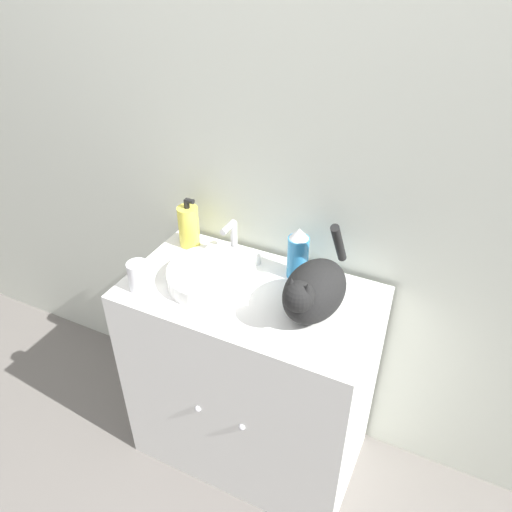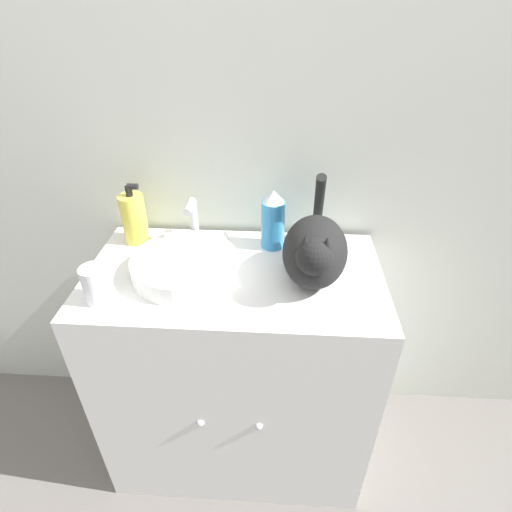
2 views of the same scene
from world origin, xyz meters
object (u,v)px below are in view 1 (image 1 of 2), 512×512
cup (139,276)px  spray_bottle (298,253)px  cat (314,290)px  soap_bottle (189,226)px

cup → spray_bottle: bearing=33.7°
cat → soap_bottle: (-0.54, 0.17, -0.01)m
cat → cup: size_ratio=3.73×
cat → spray_bottle: size_ratio=2.00×
cat → cup: (-0.54, -0.13, -0.04)m
spray_bottle → cup: size_ratio=1.86×
cat → soap_bottle: cat is taller
cat → soap_bottle: bearing=-101.3°
cat → spray_bottle: 0.20m
soap_bottle → spray_bottle: bearing=-0.7°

